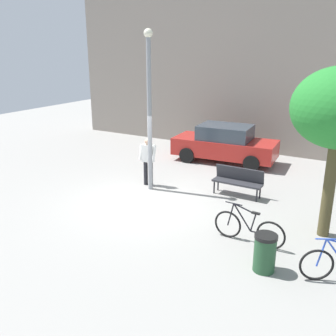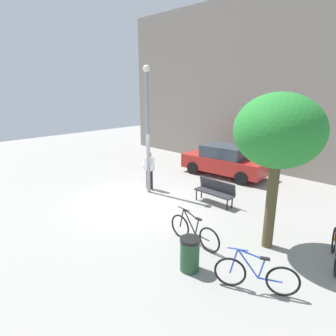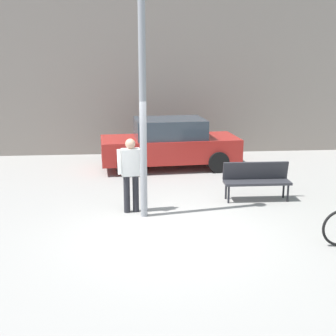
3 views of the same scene
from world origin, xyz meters
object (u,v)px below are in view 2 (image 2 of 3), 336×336
lamppost (148,125)px  park_bench (215,190)px  parked_car_red (225,161)px  bicycle_orange (336,249)px  bicycle_blue (255,275)px  bicycle_black (194,232)px  trash_bin (190,254)px  person_by_lamppost (149,168)px  plaza_tree (279,132)px

lamppost → park_bench: size_ratio=3.20×
lamppost → parked_car_red: 4.85m
bicycle_orange → bicycle_blue: bearing=-111.4°
bicycle_black → trash_bin: (0.69, -1.00, 0.05)m
person_by_lamppost → plaza_tree: bearing=-8.2°
trash_bin → bicycle_black: bearing=124.8°
park_bench → bicycle_blue: 4.93m
lamppost → bicycle_blue: size_ratio=3.15×
bicycle_orange → park_bench: bearing=166.6°
plaza_tree → bicycle_orange: plaza_tree is taller
parked_car_red → trash_bin: bearing=-62.1°
person_by_lamppost → parked_car_red: (1.22, 3.98, -0.19)m
trash_bin → lamppost: bearing=148.4°
person_by_lamppost → bicycle_blue: (6.54, -2.80, -0.58)m
bicycle_black → person_by_lamppost: bearing=152.9°
bicycle_blue → bicycle_black: bearing=165.4°
person_by_lamppost → bicycle_blue: bearing=-23.1°
lamppost → bicycle_blue: (6.27, -2.51, -2.49)m
lamppost → plaza_tree: (5.61, -0.56, 0.34)m
plaza_tree → trash_bin: bearing=-109.7°
lamppost → bicycle_orange: (7.21, -0.12, -2.49)m
bicycle_blue → park_bench: bearing=135.6°
lamppost → parked_car_red: lamppost is taller
lamppost → person_by_lamppost: lamppost is taller
person_by_lamppost → park_bench: (3.03, 0.65, -0.42)m
person_by_lamppost → bicycle_orange: 7.51m
bicycle_orange → bicycle_blue: (-0.94, -2.38, 0.00)m
bicycle_black → plaza_tree: bearing=41.7°
park_bench → bicycle_black: bearing=-65.4°
bicycle_blue → parked_car_red: parked_car_red is taller
lamppost → bicycle_orange: bearing=-1.0°
plaza_tree → bicycle_orange: (1.59, 0.44, -2.84)m
lamppost → bicycle_black: bearing=-25.4°
lamppost → bicycle_orange: size_ratio=2.97×
bicycle_orange → parked_car_red: bearing=144.9°
bicycle_orange → trash_bin: bearing=-131.0°
bicycle_blue → bicycle_orange: bearing=68.6°
lamppost → trash_bin: bearing=-31.6°
park_bench → person_by_lamppost: bearing=-167.9°
lamppost → bicycle_orange: 7.63m
lamppost → person_by_lamppost: size_ratio=3.08×
parked_car_red → trash_bin: 8.16m
park_bench → bicycle_black: 3.16m
trash_bin → person_by_lamppost: bearing=147.4°
bicycle_orange → bicycle_blue: 2.56m
person_by_lamppost → bicycle_orange: person_by_lamppost is taller
plaza_tree → bicycle_black: plaza_tree is taller
bicycle_blue → parked_car_red: size_ratio=0.38×
plaza_tree → person_by_lamppost: bearing=171.8°
lamppost → park_bench: (2.76, 0.94, -2.33)m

